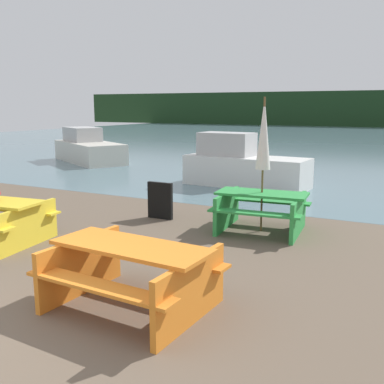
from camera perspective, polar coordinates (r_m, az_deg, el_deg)
The scene contains 7 objects.
water at distance 34.44m, azimuth 21.18°, elevation 6.33°, with size 60.00×50.00×0.00m.
picnic_table_orange at distance 5.17m, azimuth -7.68°, elevation -9.67°, with size 1.91×1.48×0.75m.
picnic_table_green at distance 8.31m, azimuth 8.82°, elevation -1.96°, with size 1.73×1.52×0.73m.
umbrella_white at distance 8.12m, azimuth 9.09°, elevation 7.22°, with size 0.27×0.27×2.43m.
boat at distance 12.99m, azimuth 6.41°, elevation 3.29°, with size 3.62×1.50×1.52m.
boat_second at distance 19.17m, azimuth -13.06°, elevation 5.37°, with size 4.32×3.37×1.39m.
signboard at distance 9.16m, azimuth -4.07°, elevation -1.09°, with size 0.55×0.08×0.75m.
Camera 1 is at (3.61, -2.51, 2.26)m, focal length 42.00 mm.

